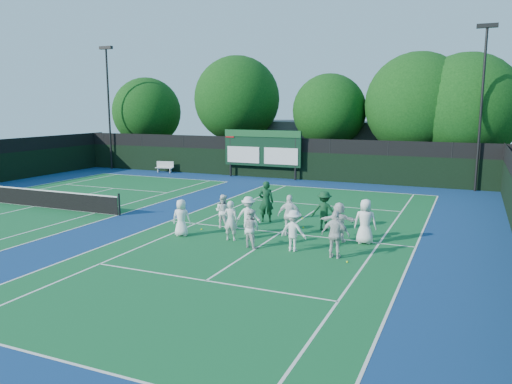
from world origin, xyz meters
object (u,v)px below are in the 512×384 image
at_px(tennis_net, 34,197).
at_px(bench, 165,167).
at_px(scoreboard, 262,149).
at_px(coach_left, 266,202).

distance_m(tennis_net, bench, 14.43).
xyz_separation_m(scoreboard, tennis_net, (-6.99, -14.59, -1.70)).
bearing_deg(coach_left, scoreboard, -84.88).
bearing_deg(coach_left, bench, -60.67).
bearing_deg(coach_left, tennis_net, -11.05).
xyz_separation_m(tennis_net, bench, (-1.39, 14.37, -0.01)).
distance_m(scoreboard, bench, 8.56).
height_order(scoreboard, tennis_net, scoreboard).
bearing_deg(scoreboard, tennis_net, -115.60).
xyz_separation_m(tennis_net, coach_left, (12.65, 1.66, 0.46)).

